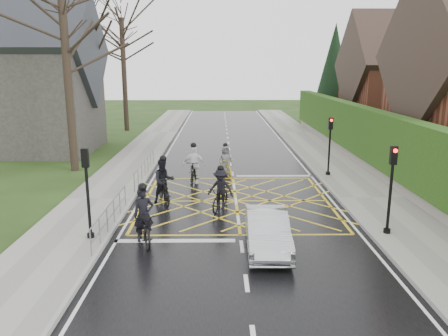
{
  "coord_description": "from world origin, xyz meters",
  "views": [
    {
      "loc": [
        -0.75,
        -18.42,
        5.8
      ],
      "look_at": [
        -0.52,
        0.88,
        1.3
      ],
      "focal_mm": 35.0,
      "sensor_mm": 36.0,
      "label": 1
    }
  ],
  "objects_px": {
    "cyclist_back": "(164,185)",
    "cyclist_mid": "(221,193)",
    "cyclist_rear": "(144,223)",
    "cyclist_front": "(194,169)",
    "cyclist_lead": "(225,164)",
    "car": "(267,230)"
  },
  "relations": [
    {
      "from": "cyclist_back",
      "to": "cyclist_mid",
      "type": "distance_m",
      "value": 2.62
    },
    {
      "from": "cyclist_rear",
      "to": "cyclist_front",
      "type": "distance_m",
      "value": 7.68
    },
    {
      "from": "cyclist_rear",
      "to": "cyclist_lead",
      "type": "relative_size",
      "value": 1.15
    },
    {
      "from": "cyclist_back",
      "to": "cyclist_front",
      "type": "distance_m",
      "value": 3.36
    },
    {
      "from": "cyclist_rear",
      "to": "cyclist_front",
      "type": "relative_size",
      "value": 1.05
    },
    {
      "from": "cyclist_rear",
      "to": "cyclist_lead",
      "type": "height_order",
      "value": "cyclist_rear"
    },
    {
      "from": "cyclist_mid",
      "to": "cyclist_lead",
      "type": "xyz_separation_m",
      "value": [
        0.28,
        5.78,
        -0.06
      ]
    },
    {
      "from": "cyclist_rear",
      "to": "cyclist_lead",
      "type": "distance_m",
      "value": 9.73
    },
    {
      "from": "cyclist_mid",
      "to": "car",
      "type": "relative_size",
      "value": 0.53
    },
    {
      "from": "cyclist_front",
      "to": "cyclist_rear",
      "type": "bearing_deg",
      "value": -94.84
    },
    {
      "from": "cyclist_mid",
      "to": "car",
      "type": "xyz_separation_m",
      "value": [
        1.49,
        -4.11,
        -0.05
      ]
    },
    {
      "from": "cyclist_lead",
      "to": "cyclist_front",
      "type": "bearing_deg",
      "value": -153.15
    },
    {
      "from": "cyclist_mid",
      "to": "car",
      "type": "distance_m",
      "value": 4.37
    },
    {
      "from": "cyclist_rear",
      "to": "cyclist_back",
      "type": "xyz_separation_m",
      "value": [
        0.14,
        4.41,
        0.13
      ]
    },
    {
      "from": "car",
      "to": "cyclist_lead",
      "type": "bearing_deg",
      "value": 98.18
    },
    {
      "from": "cyclist_rear",
      "to": "cyclist_lead",
      "type": "xyz_separation_m",
      "value": [
        2.88,
        9.29,
        -0.05
      ]
    },
    {
      "from": "cyclist_front",
      "to": "car",
      "type": "relative_size",
      "value": 0.56
    },
    {
      "from": "car",
      "to": "cyclist_back",
      "type": "bearing_deg",
      "value": 129.55
    },
    {
      "from": "cyclist_mid",
      "to": "car",
      "type": "bearing_deg",
      "value": -52.28
    },
    {
      "from": "cyclist_rear",
      "to": "car",
      "type": "relative_size",
      "value": 0.59
    },
    {
      "from": "cyclist_front",
      "to": "car",
      "type": "bearing_deg",
      "value": -66.24
    },
    {
      "from": "cyclist_front",
      "to": "cyclist_mid",
      "type": "bearing_deg",
      "value": -67.15
    }
  ]
}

